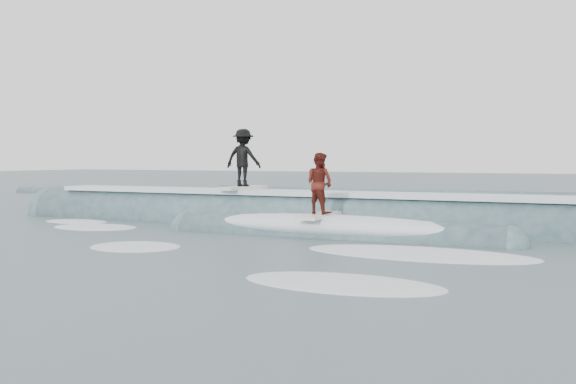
% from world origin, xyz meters
% --- Properties ---
extents(ground, '(160.00, 160.00, 0.00)m').
position_xyz_m(ground, '(0.00, 0.00, 0.00)').
color(ground, '#3C4E58').
rests_on(ground, ground).
extents(breaking_wave, '(22.11, 3.80, 2.04)m').
position_xyz_m(breaking_wave, '(0.29, 2.93, 0.05)').
color(breaking_wave, '#334F57').
rests_on(breaking_wave, ground).
extents(surfer_black, '(1.20, 2.06, 1.94)m').
position_xyz_m(surfer_black, '(-2.05, 3.29, 2.04)').
color(surfer_black, silver).
rests_on(surfer_black, ground).
extents(surfer_red, '(0.94, 2.00, 1.73)m').
position_xyz_m(surfer_red, '(1.48, 1.09, 1.32)').
color(surfer_red, silver).
rests_on(surfer_red, ground).
extents(whitewater, '(15.05, 7.78, 0.10)m').
position_xyz_m(whitewater, '(0.78, -1.42, 0.00)').
color(whitewater, white).
rests_on(whitewater, ground).
extents(far_swells, '(41.84, 8.65, 0.80)m').
position_xyz_m(far_swells, '(-1.78, 17.65, 0.00)').
color(far_swells, '#334F57').
rests_on(far_swells, ground).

